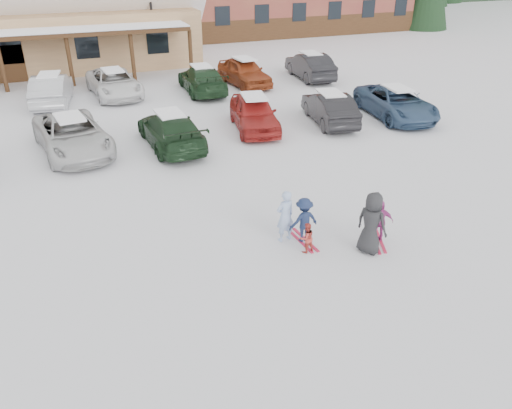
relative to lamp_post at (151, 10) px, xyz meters
name	(u,v)px	position (x,y,z in m)	size (l,w,h in m)	color
ground	(259,255)	(-2.07, -24.66, -3.59)	(160.00, 160.00, 0.00)	white
lamp_post	(151,10)	(0.00, 0.00, 0.00)	(0.50, 0.25, 6.37)	black
adult_skier	(285,216)	(-1.11, -24.20, -2.82)	(0.56, 0.37, 1.54)	#A3BBE8
toddler_red	(307,238)	(-0.81, -24.98, -3.15)	(0.43, 0.33, 0.88)	#C23D34
child_navy	(304,220)	(-0.65, -24.44, -2.92)	(0.87, 0.50, 1.34)	#182547
skis_child_navy	(303,240)	(-0.65, -24.44, -3.58)	(0.20, 1.40, 0.03)	#C71C3F
child_magenta	(380,221)	(1.34, -25.21, -2.96)	(0.74, 0.31, 1.26)	#A93483
skis_child_magenta	(377,240)	(1.34, -25.21, -3.58)	(0.20, 1.40, 0.03)	#C71C3F
bystander_dark	(372,223)	(0.79, -25.59, -2.70)	(0.87, 0.57, 1.78)	#262628
parked_car_2	(72,135)	(-6.26, -14.94, -2.86)	(2.44, 5.29, 1.47)	silver
parked_car_3	(171,130)	(-2.45, -15.76, -2.88)	(2.00, 4.91, 1.43)	#1A341D
parked_car_4	(254,113)	(1.52, -14.95, -2.83)	(1.80, 4.47, 1.52)	#A92421
parked_car_5	(330,108)	(5.12, -15.40, -2.88)	(1.51, 4.34, 1.43)	black
parked_car_6	(396,103)	(8.53, -15.76, -2.88)	(2.37, 5.15, 1.43)	#355071
parked_car_9	(52,89)	(-6.87, -7.47, -2.81)	(1.66, 4.76, 1.57)	silver
parked_car_10	(114,83)	(-3.63, -6.95, -2.88)	(2.37, 5.14, 1.43)	white
parked_car_11	(202,79)	(1.07, -7.99, -2.86)	(2.05, 5.05, 1.47)	#1D3B20
parked_car_12	(244,72)	(3.83, -7.33, -2.81)	(1.84, 4.58, 1.56)	#9C401D
parked_car_13	(310,66)	(8.17, -7.29, -2.81)	(1.65, 4.74, 1.56)	black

